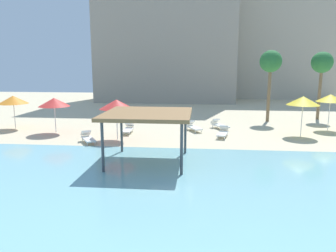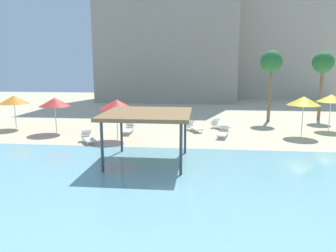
{
  "view_description": "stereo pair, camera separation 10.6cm",
  "coord_description": "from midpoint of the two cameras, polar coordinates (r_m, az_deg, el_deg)",
  "views": [
    {
      "loc": [
        1.61,
        -17.34,
        5.0
      ],
      "look_at": [
        -0.3,
        2.0,
        1.3
      ],
      "focal_mm": 34.49,
      "sensor_mm": 36.0,
      "label": 1
    },
    {
      "loc": [
        1.72,
        -17.33,
        5.0
      ],
      "look_at": [
        -0.3,
        2.0,
        1.3
      ],
      "focal_mm": 34.49,
      "sensor_mm": 36.0,
      "label": 2
    }
  ],
  "objects": [
    {
      "name": "ground_plane",
      "position": [
        18.12,
        0.46,
        -5.24
      ],
      "size": [
        80.0,
        80.0,
        0.0
      ],
      "primitive_type": "plane",
      "color": "beige"
    },
    {
      "name": "lagoon_water",
      "position": [
        13.18,
        -1.78,
        -11.43
      ],
      "size": [
        44.0,
        13.5,
        0.04
      ],
      "primitive_type": "cube",
      "color": "#7AB7C1",
      "rests_on": "ground"
    },
    {
      "name": "shade_pavilion",
      "position": [
        16.37,
        -3.48,
        1.89
      ],
      "size": [
        4.37,
        4.37,
        2.64
      ],
      "color": "#42474C",
      "rests_on": "ground"
    },
    {
      "name": "beach_umbrella_yellow_1",
      "position": [
        27.72,
        27.0,
        4.41
      ],
      "size": [
        2.1,
        2.1,
        2.78
      ],
      "color": "silver",
      "rests_on": "ground"
    },
    {
      "name": "beach_umbrella_orange_3",
      "position": [
        28.08,
        -25.48,
        4.23
      ],
      "size": [
        2.28,
        2.28,
        2.62
      ],
      "color": "silver",
      "rests_on": "ground"
    },
    {
      "name": "beach_umbrella_red_4",
      "position": [
        25.15,
        -19.29,
        4.01
      ],
      "size": [
        2.27,
        2.27,
        2.61
      ],
      "color": "silver",
      "rests_on": "ground"
    },
    {
      "name": "beach_umbrella_red_5",
      "position": [
        21.78,
        -8.93,
        3.83
      ],
      "size": [
        2.29,
        2.29,
        2.73
      ],
      "color": "silver",
      "rests_on": "ground"
    },
    {
      "name": "beach_umbrella_yellow_6",
      "position": [
        24.53,
        22.99,
        4.13
      ],
      "size": [
        2.25,
        2.25,
        2.84
      ],
      "color": "silver",
      "rests_on": "ground"
    },
    {
      "name": "lounge_chair_0",
      "position": [
        23.0,
        9.85,
        -1.1
      ],
      "size": [
        0.97,
        1.98,
        0.74
      ],
      "rotation": [
        0.0,
        0.0,
        -1.77
      ],
      "color": "white",
      "rests_on": "ground"
    },
    {
      "name": "lounge_chair_1",
      "position": [
        21.65,
        -13.81,
        -1.99
      ],
      "size": [
        1.52,
        1.93,
        0.74
      ],
      "rotation": [
        0.0,
        0.0,
        -1.01
      ],
      "color": "white",
      "rests_on": "ground"
    },
    {
      "name": "lounge_chair_2",
      "position": [
        25.88,
        9.2,
        0.24
      ],
      "size": [
        1.49,
        1.93,
        0.74
      ],
      "rotation": [
        0.0,
        0.0,
        -1.03
      ],
      "color": "white",
      "rests_on": "ground"
    },
    {
      "name": "lounge_chair_3",
      "position": [
        24.82,
        4.65,
        -0.1
      ],
      "size": [
        1.41,
        1.96,
        0.74
      ],
      "rotation": [
        0.0,
        0.0,
        -1.09
      ],
      "color": "white",
      "rests_on": "ground"
    },
    {
      "name": "lounge_chair_4",
      "position": [
        24.11,
        -6.87,
        -0.47
      ],
      "size": [
        0.64,
        1.91,
        0.74
      ],
      "rotation": [
        0.0,
        0.0,
        -1.55
      ],
      "color": "white",
      "rests_on": "ground"
    },
    {
      "name": "palm_tree_0",
      "position": [
        32.7,
        25.81,
        9.84
      ],
      "size": [
        1.9,
        1.9,
        6.16
      ],
      "color": "brown",
      "rests_on": "ground"
    },
    {
      "name": "palm_tree_1",
      "position": [
        29.88,
        17.9,
        10.54
      ],
      "size": [
        1.9,
        1.9,
        6.24
      ],
      "color": "brown",
      "rests_on": "ground"
    },
    {
      "name": "hotel_block_0",
      "position": [
        47.28,
        0.11,
        16.84
      ],
      "size": [
        18.67,
        10.49,
        19.99
      ],
      "primitive_type": "cube",
      "color": "#9E9384",
      "rests_on": "ground"
    },
    {
      "name": "hotel_block_1",
      "position": [
        54.16,
        17.1,
        15.29
      ],
      "size": [
        18.98,
        9.44,
        19.39
      ],
      "primitive_type": "cube",
      "color": "#B2A893",
      "rests_on": "ground"
    }
  ]
}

